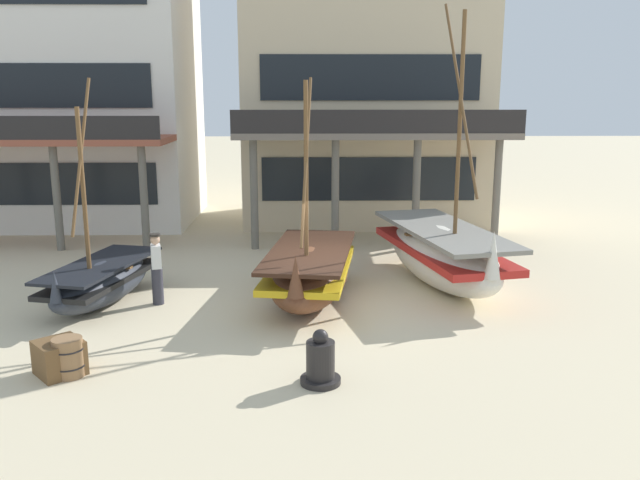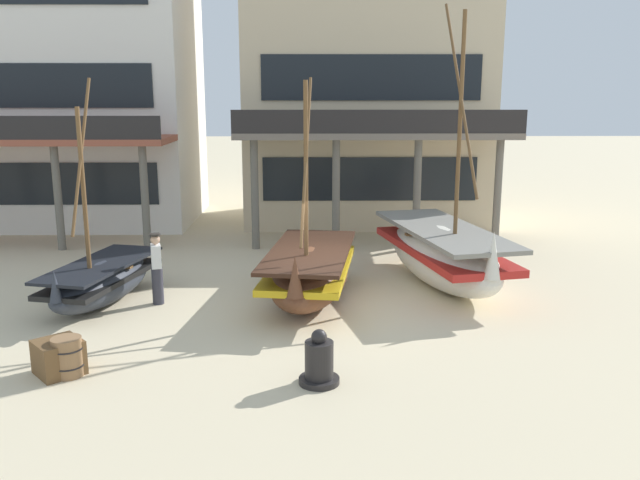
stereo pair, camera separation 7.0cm
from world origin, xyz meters
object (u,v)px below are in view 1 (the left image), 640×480
(cargo_crate, at_px, (59,358))
(capstan_winch, at_px, (320,362))
(fishing_boat_centre_large, at_px, (443,253))
(wooden_barrel, at_px, (68,357))
(harbor_building_annex, at_px, (64,87))
(fishing_boat_near_left, at_px, (310,272))
(harbor_building_main, at_px, (364,80))
(fishing_boat_far_right, at_px, (101,281))
(fisherman_by_hull, at_px, (157,270))

(cargo_crate, bearing_deg, capstan_winch, -5.76)
(fishing_boat_centre_large, distance_m, wooden_barrel, 9.41)
(capstan_winch, bearing_deg, harbor_building_annex, 121.77)
(fishing_boat_near_left, height_order, harbor_building_main, harbor_building_main)
(wooden_barrel, bearing_deg, cargo_crate, 152.29)
(wooden_barrel, xyz_separation_m, cargo_crate, (-0.19, 0.10, -0.04))
(fishing_boat_far_right, distance_m, harbor_building_main, 13.47)
(capstan_winch, distance_m, wooden_barrel, 4.40)
(fishing_boat_near_left, relative_size, fishing_boat_centre_large, 0.75)
(capstan_winch, bearing_deg, fisherman_by_hull, 130.27)
(fisherman_by_hull, bearing_deg, fishing_boat_far_right, 176.88)
(fishing_boat_near_left, relative_size, cargo_crate, 7.07)
(fishing_boat_near_left, height_order, harbor_building_annex, harbor_building_annex)
(harbor_building_main, bearing_deg, fisherman_by_hull, -118.02)
(capstan_winch, relative_size, wooden_barrel, 1.38)
(capstan_winch, relative_size, cargo_crate, 1.32)
(cargo_crate, relative_size, harbor_building_main, 0.07)
(harbor_building_annex, bearing_deg, wooden_barrel, -71.44)
(fishing_boat_near_left, bearing_deg, fisherman_by_hull, -176.47)
(fisherman_by_hull, bearing_deg, fishing_boat_near_left, 3.53)
(capstan_winch, distance_m, cargo_crate, 4.60)
(fishing_boat_near_left, distance_m, harbor_building_main, 11.53)
(fisherman_by_hull, bearing_deg, harbor_building_annex, 117.72)
(cargo_crate, xyz_separation_m, harbor_building_annex, (-4.74, 14.58, 4.73))
(fisherman_by_hull, bearing_deg, cargo_crate, -102.31)
(fishing_boat_near_left, relative_size, fishing_boat_far_right, 1.00)
(cargo_crate, bearing_deg, fishing_boat_centre_large, 34.68)
(fisherman_by_hull, bearing_deg, capstan_winch, -49.73)
(fishing_boat_far_right, distance_m, harbor_building_annex, 12.25)
(fishing_boat_far_right, xyz_separation_m, cargo_crate, (0.47, -4.00, -0.25))
(fishing_boat_near_left, height_order, fisherman_by_hull, fishing_boat_near_left)
(fishing_boat_far_right, height_order, harbor_building_annex, harbor_building_annex)
(fishing_boat_far_right, height_order, capstan_winch, fishing_boat_far_right)
(wooden_barrel, height_order, harbor_building_annex, harbor_building_annex)
(cargo_crate, distance_m, harbor_building_main, 16.66)
(harbor_building_annex, bearing_deg, capstan_winch, -58.23)
(capstan_winch, xyz_separation_m, cargo_crate, (-4.58, 0.46, -0.07))
(fishing_boat_centre_large, height_order, fisherman_by_hull, fishing_boat_centre_large)
(fishing_boat_near_left, height_order, fishing_boat_centre_large, fishing_boat_centre_large)
(fisherman_by_hull, xyz_separation_m, harbor_building_annex, (-5.59, 10.65, 4.20))
(fishing_boat_near_left, bearing_deg, harbor_building_main, 78.65)
(fisherman_by_hull, bearing_deg, harbor_building_main, 61.98)
(fisherman_by_hull, xyz_separation_m, harbor_building_main, (5.63, 10.58, 4.46))
(capstan_winch, bearing_deg, harbor_building_main, 82.73)
(fishing_boat_centre_large, distance_m, harbor_building_annex, 16.10)
(fishing_boat_centre_large, bearing_deg, fishing_boat_far_right, -170.39)
(fishing_boat_near_left, distance_m, harbor_building_annex, 14.54)
(harbor_building_main, bearing_deg, wooden_barrel, -113.32)
(fishing_boat_far_right, bearing_deg, fisherman_by_hull, -3.12)
(cargo_crate, relative_size, harbor_building_annex, 0.07)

